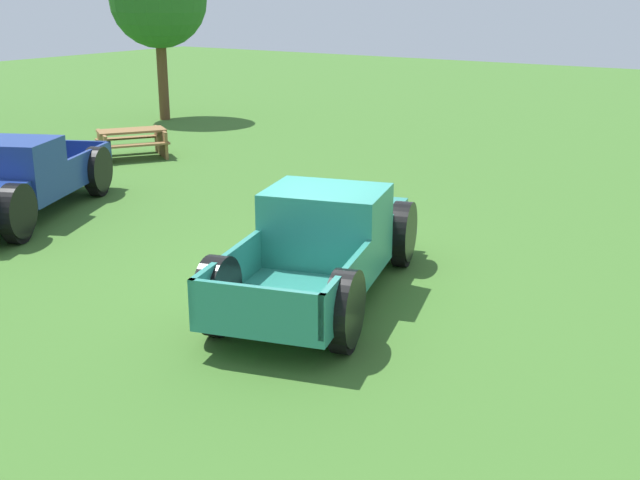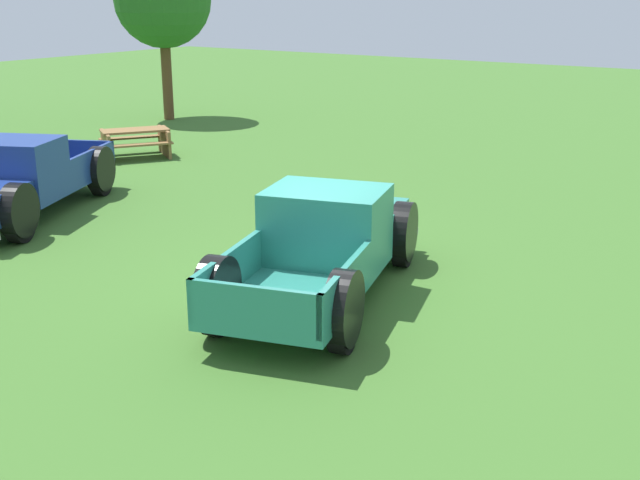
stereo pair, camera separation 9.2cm
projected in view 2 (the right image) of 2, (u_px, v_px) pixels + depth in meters
name	position (u px, v px, depth m)	size (l,w,h in m)	color
ground_plane	(315.00, 285.00, 12.51)	(80.00, 80.00, 0.00)	#3D6B28
pickup_truck_foreground	(328.00, 241.00, 12.17)	(5.55, 3.25, 1.60)	#2D8475
pickup_truck_behind_left	(13.00, 182.00, 15.89)	(5.59, 3.92, 1.62)	navy
picnic_table	(135.00, 140.00, 21.95)	(2.32, 2.23, 0.78)	olive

